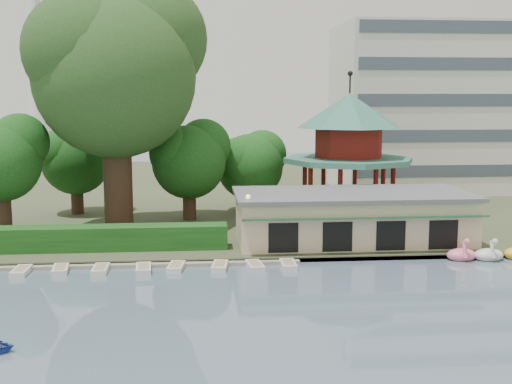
{
  "coord_description": "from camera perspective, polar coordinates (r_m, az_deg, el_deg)",
  "views": [
    {
      "loc": [
        -1.99,
        -27.28,
        11.75
      ],
      "look_at": [
        2.0,
        18.0,
        5.0
      ],
      "focal_mm": 45.0,
      "sensor_mm": 36.0,
      "label": 1
    }
  ],
  "objects": [
    {
      "name": "ground_plane",
      "position": [
        29.77,
        -0.82,
        -14.81
      ],
      "size": [
        220.0,
        220.0,
        0.0
      ],
      "primitive_type": "plane",
      "color": "slate",
      "rests_on": "ground"
    },
    {
      "name": "shore",
      "position": [
        80.14,
        -3.56,
        0.15
      ],
      "size": [
        220.0,
        70.0,
        0.4
      ],
      "primitive_type": "cube",
      "color": "#424930",
      "rests_on": "ground"
    },
    {
      "name": "embankment",
      "position": [
        46.1,
        -2.41,
        -6.13
      ],
      "size": [
        220.0,
        0.6,
        0.3
      ],
      "primitive_type": "cube",
      "color": "gray",
      "rests_on": "ground"
    },
    {
      "name": "dock",
      "position": [
        47.05,
        -17.26,
        -6.25
      ],
      "size": [
        34.0,
        1.6,
        0.24
      ],
      "primitive_type": "cube",
      "color": "gray",
      "rests_on": "ground"
    },
    {
      "name": "boathouse",
      "position": [
        51.55,
        8.51,
        -2.13
      ],
      "size": [
        18.6,
        9.39,
        3.9
      ],
      "color": "beige",
      "rests_on": "shore"
    },
    {
      "name": "pavilion",
      "position": [
        61.05,
        8.25,
        4.35
      ],
      "size": [
        12.4,
        12.4,
        13.5
      ],
      "color": "beige",
      "rests_on": "shore"
    },
    {
      "name": "office_building",
      "position": [
        83.81,
        19.52,
        6.59
      ],
      "size": [
        38.0,
        18.0,
        20.0
      ],
      "color": "silver",
      "rests_on": "shore"
    },
    {
      "name": "broadcast_tower",
      "position": [
        173.42,
        -19.04,
        15.37
      ],
      "size": [
        8.0,
        8.0,
        96.0
      ],
      "color": "silver",
      "rests_on": "ground"
    },
    {
      "name": "hedge",
      "position": [
        50.61,
        -19.86,
        -3.98
      ],
      "size": [
        30.0,
        2.0,
        1.8
      ],
      "primitive_type": "cube",
      "color": "#1C4F19",
      "rests_on": "shore"
    },
    {
      "name": "lamp_post",
      "position": [
        47.16,
        -0.71,
        -1.83
      ],
      "size": [
        0.36,
        0.36,
        4.28
      ],
      "color": "black",
      "rests_on": "shore"
    },
    {
      "name": "big_tree",
      "position": [
        55.98,
        -12.26,
        11.04
      ],
      "size": [
        14.94,
        13.92,
        21.42
      ],
      "color": "#3A281C",
      "rests_on": "shore"
    },
    {
      "name": "small_trees",
      "position": [
        60.2,
        -14.43,
        2.62
      ],
      "size": [
        39.72,
        16.65,
        10.05
      ],
      "color": "#3A281C",
      "rests_on": "shore"
    },
    {
      "name": "moored_rowboats",
      "position": [
        45.54,
        -16.92,
        -6.65
      ],
      "size": [
        32.04,
        2.67,
        0.36
      ],
      "color": "silver",
      "rests_on": "ground"
    }
  ]
}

